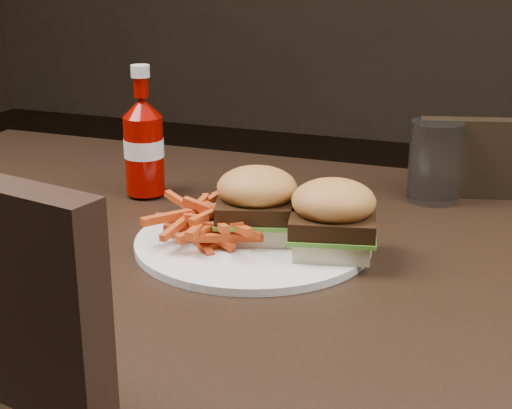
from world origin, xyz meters
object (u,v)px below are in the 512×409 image
(plate, at_px, (253,242))
(ketchup_bottle, at_px, (144,155))
(chair_far, at_px, (503,336))
(dining_table, at_px, (211,256))
(tumbler, at_px, (435,162))

(plate, relative_size, ketchup_bottle, 2.56)
(ketchup_bottle, bearing_deg, plate, -31.04)
(chair_far, bearing_deg, dining_table, 40.19)
(dining_table, height_order, plate, plate)
(ketchup_bottle, bearing_deg, dining_table, -39.83)
(tumbler, bearing_deg, chair_far, 65.26)
(tumbler, bearing_deg, plate, -124.87)
(dining_table, xyz_separation_m, chair_far, (0.34, 0.50, -0.30))
(chair_far, height_order, tumbler, tumbler)
(plate, height_order, tumbler, tumbler)
(chair_far, bearing_deg, ketchup_bottle, 20.91)
(dining_table, height_order, tumbler, tumbler)
(plate, distance_m, tumbler, 0.31)
(chair_far, height_order, plate, plate)
(plate, xyz_separation_m, tumbler, (0.18, 0.25, 0.05))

